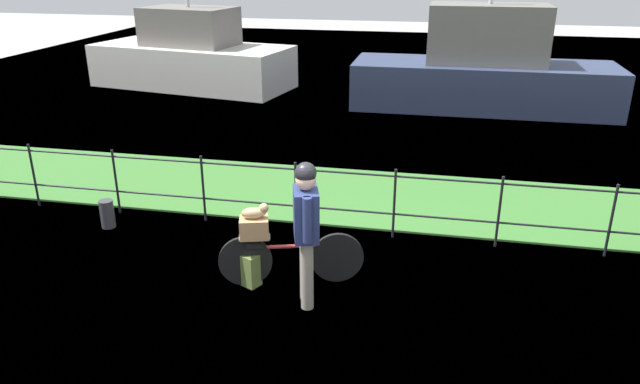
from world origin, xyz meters
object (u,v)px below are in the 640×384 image
at_px(wooden_crate, 254,228).
at_px(moored_boat_mid, 484,72).
at_px(terrier_dog, 256,212).
at_px(mooring_bollard, 107,214).
at_px(backpack_on_paving, 248,269).
at_px(cyclist_person, 306,222).
at_px(moored_boat_near, 192,58).
at_px(bicycle_main, 290,258).

distance_m(wooden_crate, moored_boat_mid, 9.97).
height_order(terrier_dog, mooring_bollard, terrier_dog).
relative_size(terrier_dog, backpack_on_paving, 0.81).
relative_size(cyclist_person, moored_boat_near, 0.28).
bearing_deg(moored_boat_mid, moored_boat_near, 173.15).
bearing_deg(mooring_bollard, moored_boat_near, 105.57).
bearing_deg(bicycle_main, wooden_crate, -163.57).
bearing_deg(wooden_crate, mooring_bollard, 156.69).
bearing_deg(terrier_dog, cyclist_person, -22.88).
xyz_separation_m(bicycle_main, wooden_crate, (-0.39, -0.11, 0.41)).
bearing_deg(wooden_crate, moored_boat_mid, 72.61).
xyz_separation_m(wooden_crate, mooring_bollard, (-2.57, 1.11, -0.55)).
distance_m(bicycle_main, cyclist_person, 0.82).
bearing_deg(backpack_on_paving, mooring_bollard, -177.97).
relative_size(wooden_crate, terrier_dog, 1.02).
bearing_deg(mooring_bollard, moored_boat_mid, 56.53).
bearing_deg(moored_boat_near, bicycle_main, -61.75).
distance_m(wooden_crate, backpack_on_paving, 0.56).
bearing_deg(terrier_dog, bicycle_main, 16.43).
relative_size(moored_boat_near, moored_boat_mid, 0.94).
bearing_deg(backpack_on_paving, bicycle_main, 40.42).
xyz_separation_m(bicycle_main, cyclist_person, (0.29, -0.38, 0.67)).
height_order(bicycle_main, wooden_crate, wooden_crate).
bearing_deg(moored_boat_near, wooden_crate, -63.68).
bearing_deg(bicycle_main, cyclist_person, -52.72).
bearing_deg(moored_boat_mid, mooring_bollard, -123.47).
bearing_deg(terrier_dog, mooring_bollard, 157.01).
bearing_deg(cyclist_person, moored_boat_near, 118.61).
xyz_separation_m(cyclist_person, mooring_bollard, (-3.25, 1.38, -0.80)).
bearing_deg(terrier_dog, backpack_on_paving, -173.09).
xyz_separation_m(mooring_bollard, moored_boat_near, (-2.61, 9.38, 0.63)).
bearing_deg(moored_boat_mid, backpack_on_paving, -107.90).
bearing_deg(bicycle_main, mooring_bollard, 161.42).
distance_m(backpack_on_paving, mooring_bollard, 2.72).
relative_size(wooden_crate, moored_boat_near, 0.05).
height_order(mooring_bollard, moored_boat_near, moored_boat_near).
xyz_separation_m(terrier_dog, backpack_on_paving, (-0.12, -0.01, -0.75)).
bearing_deg(backpack_on_paving, moored_boat_mid, 98.39).
distance_m(terrier_dog, backpack_on_paving, 0.76).
height_order(cyclist_person, moored_boat_near, moored_boat_near).
distance_m(cyclist_person, backpack_on_paving, 1.15).
height_order(cyclist_person, mooring_bollard, cyclist_person).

